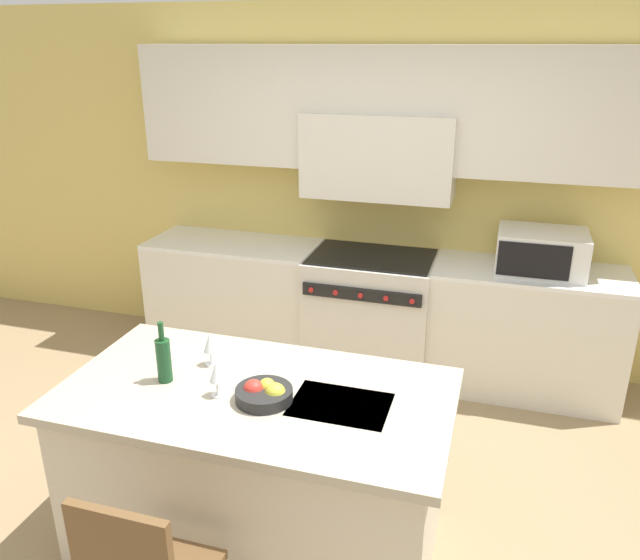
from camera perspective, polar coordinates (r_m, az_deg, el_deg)
ground_plane at (r=3.58m, az=-2.44°, el=-21.63°), size 10.00×10.00×0.00m
back_cabinetry at (r=4.73m, az=5.74°, el=10.91°), size 10.00×0.46×2.70m
back_counter at (r=4.83m, az=4.67°, el=-2.96°), size 3.61×0.62×0.93m
range_stove at (r=4.81m, az=4.62°, el=-3.04°), size 0.93×0.70×0.93m
microwave at (r=4.54m, az=19.56°, el=2.47°), size 0.59×0.45×0.29m
kitchen_island at (r=3.22m, az=-5.64°, el=-16.82°), size 1.83×0.99×0.90m
wine_bottle at (r=3.06m, az=-14.10°, el=-7.01°), size 0.07×0.07×0.31m
wine_glass_near at (r=2.89m, az=-9.46°, el=-8.38°), size 0.07×0.07×0.17m
wine_glass_far at (r=3.16m, az=-10.03°, el=-5.75°), size 0.07×0.07×0.17m
fruit_bowl at (r=2.88m, az=-5.12°, el=-10.25°), size 0.26×0.26×0.10m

